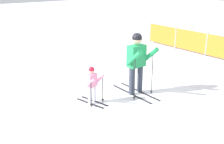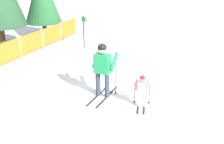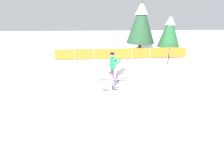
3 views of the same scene
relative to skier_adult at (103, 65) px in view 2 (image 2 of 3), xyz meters
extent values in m
plane|color=white|center=(0.25, -0.07, -1.02)|extent=(60.00, 60.00, 0.00)
cube|color=black|center=(-0.03, 0.15, -1.01)|extent=(1.62, 0.07, 0.02)
cube|color=black|center=(-0.02, -0.15, -1.01)|extent=(1.62, 0.07, 0.02)
cylinder|color=#333847|center=(-0.03, 0.15, -0.62)|extent=(0.15, 0.15, 0.77)
cylinder|color=#333847|center=(-0.02, -0.15, -0.62)|extent=(0.15, 0.15, 0.77)
cube|color=#1E8C4C|center=(-0.03, 0.00, 0.06)|extent=(0.28, 0.48, 0.60)
cylinder|color=#1E8C4C|center=(0.20, 0.30, 0.10)|extent=(0.55, 0.13, 0.49)
cylinder|color=#1E8C4C|center=(0.21, -0.29, 0.10)|extent=(0.55, 0.13, 0.49)
sphere|color=#D8AD8C|center=(-0.03, 0.00, 0.51)|extent=(0.26, 0.26, 0.26)
sphere|color=black|center=(-0.03, 0.00, 0.56)|extent=(0.27, 0.27, 0.27)
cylinder|color=black|center=(0.28, 0.32, -0.43)|extent=(0.02, 0.02, 1.19)
cylinder|color=black|center=(0.28, 0.32, -0.96)|extent=(0.07, 0.07, 0.01)
cylinder|color=black|center=(0.29, -0.31, -0.43)|extent=(0.02, 0.02, 1.19)
cylinder|color=black|center=(0.29, -0.31, -0.96)|extent=(0.07, 0.07, 0.01)
cube|color=black|center=(-0.22, -1.25, -1.01)|extent=(0.90, 0.29, 0.02)
cube|color=black|center=(-0.17, -1.41, -1.01)|extent=(0.90, 0.29, 0.02)
cylinder|color=silver|center=(-0.22, -1.25, -0.79)|extent=(0.09, 0.09, 0.44)
cylinder|color=silver|center=(-0.17, -1.41, -0.79)|extent=(0.09, 0.09, 0.44)
cube|color=pink|center=(-0.20, -1.33, -0.40)|extent=(0.22, 0.30, 0.34)
cylinder|color=pink|center=(-0.12, -1.13, -0.38)|extent=(0.31, 0.14, 0.29)
cylinder|color=pink|center=(-0.03, -1.46, -0.38)|extent=(0.31, 0.14, 0.29)
sphere|color=#D8AD8C|center=(-0.20, -1.33, -0.14)|extent=(0.15, 0.15, 0.15)
sphere|color=red|center=(-0.20, -1.33, -0.12)|extent=(0.15, 0.15, 0.15)
cylinder|color=black|center=(-0.09, -1.08, -0.69)|extent=(0.02, 0.02, 0.68)
cylinder|color=black|center=(-0.09, -1.08, -0.96)|extent=(0.07, 0.07, 0.01)
cylinder|color=black|center=(0.03, -1.49, -0.69)|extent=(0.02, 0.02, 0.68)
cylinder|color=black|center=(0.03, -1.49, -0.96)|extent=(0.07, 0.07, 0.01)
cylinder|color=gray|center=(1.96, 4.90, -0.52)|extent=(0.06, 0.06, 1.02)
cylinder|color=gray|center=(3.58, 4.93, -0.52)|extent=(0.06, 0.06, 1.02)
cylinder|color=gray|center=(5.20, 4.97, -0.52)|extent=(0.06, 0.06, 1.02)
cylinder|color=gray|center=(6.82, 5.00, -0.52)|extent=(0.06, 0.06, 1.02)
cube|color=orange|center=(1.15, 4.88, -0.52)|extent=(1.62, 0.06, 0.85)
cube|color=orange|center=(2.77, 4.92, -0.52)|extent=(1.62, 0.06, 0.85)
cube|color=orange|center=(4.39, 4.95, -0.52)|extent=(1.62, 0.06, 0.85)
cube|color=orange|center=(6.01, 4.98, -0.52)|extent=(1.62, 0.06, 0.85)
cylinder|color=#4C3823|center=(3.13, 7.08, -0.50)|extent=(0.33, 0.33, 1.04)
cylinder|color=#4C3823|center=(5.64, 6.32, -0.63)|extent=(0.25, 0.25, 0.79)
cylinder|color=black|center=(4.53, 3.17, -0.25)|extent=(0.05, 0.05, 1.56)
cylinder|color=green|center=(4.52, 3.14, 0.37)|extent=(0.05, 0.28, 0.28)
camera|label=1|loc=(5.52, -4.82, 2.11)|focal=45.00mm
camera|label=2|loc=(-7.21, -3.46, 2.91)|focal=45.00mm
camera|label=3|loc=(-0.64, -9.67, 2.80)|focal=28.00mm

